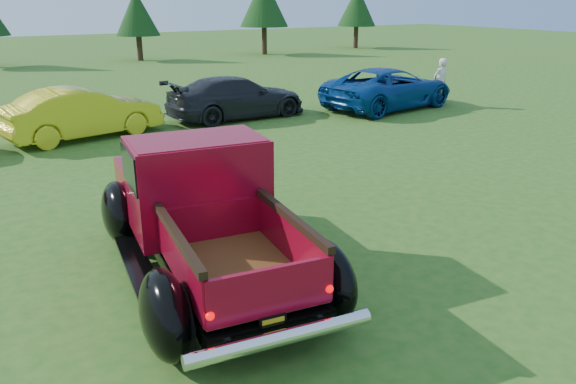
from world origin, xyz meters
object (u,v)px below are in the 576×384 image
at_px(tree_mid_right, 137,13).
at_px(show_car_grey, 237,97).
at_px(tree_far_east, 357,6).
at_px(tree_east, 264,1).
at_px(spectator, 440,82).
at_px(pickup_truck, 199,207).
at_px(show_car_blue, 389,88).
at_px(show_car_yellow, 83,113).

distance_m(tree_mid_right, show_car_grey, 20.31).
bearing_deg(tree_far_east, tree_east, -173.66).
height_order(tree_mid_right, spectator, tree_mid_right).
bearing_deg(tree_east, tree_far_east, 6.34).
height_order(pickup_truck, show_car_blue, pickup_truck).
bearing_deg(tree_east, tree_mid_right, 176.82).
relative_size(tree_far_east, show_car_yellow, 1.07).
bearing_deg(pickup_truck, spectator, 37.97).
xyz_separation_m(tree_far_east, show_car_yellow, (-25.73, -20.86, -2.50)).
relative_size(tree_mid_right, tree_east, 0.81).
bearing_deg(show_car_blue, spectator, -118.05).
relative_size(tree_east, spectator, 3.00).
relative_size(pickup_truck, show_car_yellow, 1.26).
height_order(tree_mid_right, tree_far_east, tree_far_east).
relative_size(tree_east, show_car_blue, 1.00).
height_order(show_car_grey, spectator, spectator).
xyz_separation_m(show_car_yellow, spectator, (12.74, -1.59, 0.16)).
bearing_deg(tree_far_east, spectator, -120.05).
relative_size(tree_mid_right, spectator, 2.44).
bearing_deg(show_car_yellow, spectator, -109.07).
xyz_separation_m(tree_far_east, spectator, (-12.99, -22.45, -2.34)).
relative_size(tree_mid_right, show_car_yellow, 0.98).
bearing_deg(show_car_grey, tree_east, -33.65).
bearing_deg(show_car_yellow, tree_mid_right, -32.73).
height_order(show_car_yellow, spectator, spectator).
bearing_deg(show_car_blue, tree_east, -25.17).
bearing_deg(spectator, tree_far_east, -121.67).
xyz_separation_m(show_car_blue, spectator, (1.94, -0.66, 0.15)).
xyz_separation_m(pickup_truck, spectator, (12.95, 7.97, -0.06)).
xyz_separation_m(tree_mid_right, spectator, (5.01, -21.95, -2.07)).
height_order(show_car_yellow, show_car_blue, show_car_blue).
bearing_deg(show_car_yellow, tree_east, -52.05).
relative_size(show_car_blue, spectator, 2.99).
xyz_separation_m(tree_far_east, show_car_blue, (-14.93, -21.79, -2.50)).
bearing_deg(show_car_yellow, pickup_truck, 166.77).
relative_size(show_car_grey, spectator, 2.70).
distance_m(tree_far_east, pickup_truck, 40.05).
relative_size(tree_east, show_car_yellow, 1.20).
distance_m(pickup_truck, show_car_blue, 13.99).
distance_m(tree_far_east, spectator, 26.04).
bearing_deg(pickup_truck, tree_far_east, 55.90).
bearing_deg(tree_mid_right, tree_far_east, 1.59).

